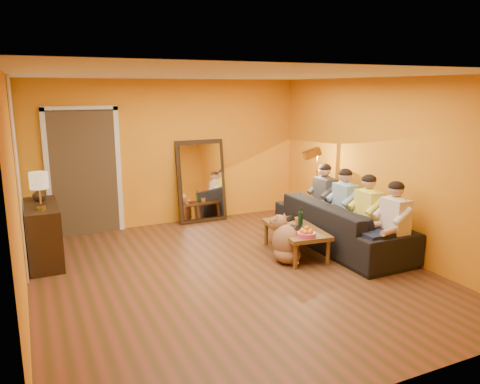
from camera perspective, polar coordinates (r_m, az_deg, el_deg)
name	(u,v)px	position (r m, az deg, el deg)	size (l,w,h in m)	color
room_shell	(221,175)	(6.32, -2.38, 2.13)	(5.00, 5.50, 2.60)	brown
white_accent	(18,172)	(7.21, -25.45, 2.21)	(0.02, 1.90, 2.58)	white
doorway_recess	(83,172)	(8.37, -18.57, 2.31)	(1.06, 0.30, 2.10)	#3F2D19
door_jamb_left	(48,176)	(8.21, -22.41, 1.83)	(0.08, 0.06, 2.20)	white
door_jamb_right	(119,171)	(8.33, -14.58, 2.52)	(0.08, 0.06, 2.20)	white
door_header	(79,108)	(8.14, -18.99, 9.61)	(1.22, 0.06, 0.08)	white
mirror_frame	(201,181)	(8.69, -4.75, 1.34)	(0.92, 0.06, 1.52)	black
mirror_glass	(202,181)	(8.65, -4.66, 1.30)	(0.78, 0.02, 1.36)	white
sideboard	(43,234)	(7.21, -22.85, -4.71)	(0.44, 1.18, 0.85)	black
table_lamp	(40,191)	(6.76, -23.22, 0.10)	(0.24, 0.24, 0.51)	beige
sofa	(341,225)	(7.47, 12.23, -3.91)	(0.97, 2.49, 0.73)	black
coffee_table	(295,241)	(7.09, 6.74, -5.90)	(0.62, 1.22, 0.42)	brown
floor_lamp	(316,192)	(8.07, 9.29, 0.05)	(0.30, 0.24, 1.44)	gold
dog	(286,238)	(6.74, 5.58, -5.62)	(0.38, 0.59, 0.69)	#935E42
person_far_left	(395,225)	(6.75, 18.33, -3.85)	(0.70, 0.44, 1.22)	silver
person_mid_left	(368,215)	(7.15, 15.33, -2.76)	(0.70, 0.44, 1.22)	#F2EE50
person_mid_right	(345,207)	(7.56, 12.65, -1.79)	(0.70, 0.44, 1.22)	#80A3C6
person_far_right	(324,200)	(7.99, 10.26, -0.92)	(0.70, 0.44, 1.22)	#323237
fruit_bowl	(307,231)	(6.58, 8.12, -4.74)	(0.26, 0.26, 0.16)	#D74C81
wine_bottle	(301,218)	(6.96, 7.39, -3.11)	(0.07, 0.07, 0.31)	black
tumbler	(298,221)	(7.17, 7.11, -3.51)	(0.11, 0.11, 0.10)	#B27F3F
laptop	(294,219)	(7.39, 6.56, -3.30)	(0.34, 0.22, 0.03)	black
book_lower	(292,232)	(6.77, 6.38, -4.82)	(0.18, 0.24, 0.02)	black
book_mid	(292,230)	(6.77, 6.41, -4.63)	(0.17, 0.23, 0.02)	red
book_upper	(293,229)	(6.75, 6.43, -4.52)	(0.18, 0.24, 0.02)	black
vase	(39,194)	(7.33, -23.29, -0.24)	(0.19, 0.19, 0.20)	black
flowers	(38,179)	(7.29, -23.43, 1.41)	(0.17, 0.17, 0.39)	red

